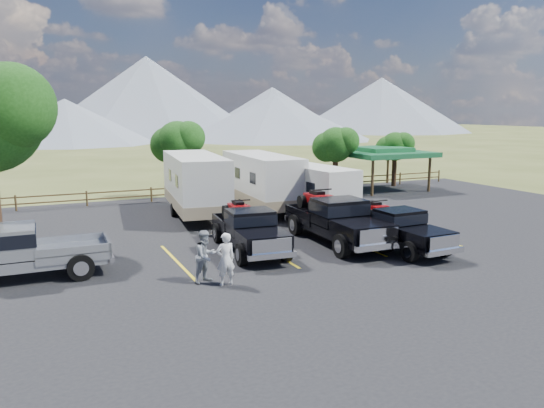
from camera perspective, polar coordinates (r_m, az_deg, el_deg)
name	(u,v)px	position (r m, az deg, el deg)	size (l,w,h in m)	color
ground	(363,272)	(20.13, 9.79, -7.23)	(320.00, 320.00, 0.00)	#424B20
asphalt_lot	(323,252)	(22.57, 5.51, -5.18)	(44.00, 34.00, 0.04)	black
stall_lines	(312,246)	(23.40, 4.29, -4.55)	(12.12, 5.50, 0.01)	gold
tree_ne_a	(335,145)	(38.49, 6.83, 6.33)	(3.11, 2.92, 4.76)	black
tree_ne_b	(395,147)	(42.72, 13.07, 6.03)	(2.77, 2.59, 4.27)	black
tree_north	(177,142)	(36.04, -10.13, 6.56)	(3.46, 3.24, 5.25)	black
rail_fence	(237,188)	(37.08, -3.74, 1.77)	(36.12, 0.12, 1.00)	#513C22
pavilion	(381,153)	(40.75, 11.69, 5.42)	(6.20, 6.20, 3.22)	#513C22
mountain_range	(45,101)	(121.89, -23.21, 10.16)	(209.00, 71.00, 20.00)	slate
rig_left	(249,228)	(22.46, -2.53, -2.62)	(2.53, 6.15, 2.00)	black
rig_center	(336,219)	(23.92, 6.89, -1.60)	(2.55, 6.84, 2.27)	black
rig_right	(395,227)	(23.45, 13.14, -2.42)	(2.22, 5.86, 1.94)	black
trailer_left	(195,184)	(29.90, -8.26, 2.10)	(3.48, 9.99, 3.45)	silver
trailer_center	(262,181)	(31.33, -1.14, 2.44)	(2.85, 9.61, 3.34)	silver
trailer_right	(310,190)	(29.72, 4.11, 1.53)	(2.69, 8.30, 2.87)	silver
pickup_silver	(16,252)	(20.63, -25.80, -4.67)	(6.45, 2.32, 1.93)	#92959A
person_a	(225,259)	(18.12, -5.03, -5.92)	(0.67, 0.44, 1.83)	silver
person_b	(206,256)	(18.53, -7.16, -5.59)	(0.89, 0.70, 1.84)	gray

